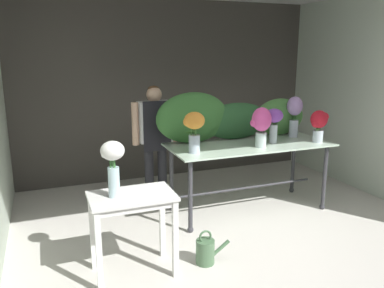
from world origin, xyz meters
The scene contains 14 objects.
ground_plane centered at (0.00, 1.81, 0.00)m, with size 7.95×7.95×0.00m, color silver.
wall_back centered at (0.00, 3.61, 1.39)m, with size 4.89×0.12×2.78m, color #4C4742.
wall_right centered at (2.44, 1.81, 1.39)m, with size 0.12×3.73×2.78m, color silver.
display_table_glass centered at (0.46, 1.78, 0.74)m, with size 2.04×0.87×0.88m.
side_table_white centered at (-1.23, 0.87, 0.65)m, with size 0.75×0.48×0.77m.
florist centered at (-0.56, 2.46, 0.97)m, with size 0.61×0.24×1.57m.
foliage_backdrop centered at (0.33, 2.10, 1.15)m, with size 2.11×0.27×0.64m.
vase_sunset_carnations centered at (-0.34, 1.62, 1.17)m, with size 0.25×0.23×0.47m.
vase_violet_lilies centered at (0.76, 1.72, 1.16)m, with size 0.22×0.22×0.43m.
vase_fuchsia_tulips centered at (0.50, 1.58, 1.16)m, with size 0.26×0.23×0.48m.
vase_lilac_ranunculus centered at (1.21, 1.92, 1.20)m, with size 0.21×0.21×0.54m.
vase_crimson_snapdragons centered at (1.31, 1.55, 1.12)m, with size 0.23×0.21×0.41m.
vase_white_roses_tall centered at (-1.39, 0.87, 1.08)m, with size 0.20×0.20×0.50m.
watering_can centered at (-0.56, 0.77, 0.13)m, with size 0.35×0.18×0.34m.
Camera 1 is at (-1.91, -2.36, 2.01)m, focal length 36.51 mm.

